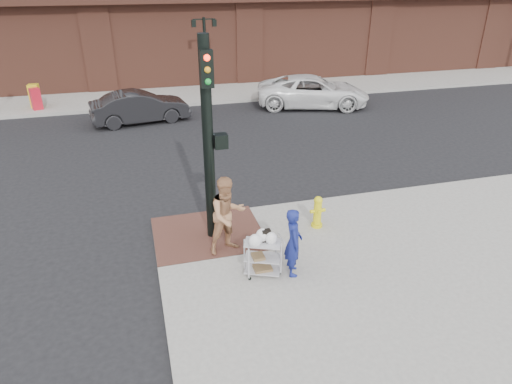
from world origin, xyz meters
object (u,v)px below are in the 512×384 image
object	(u,v)px
fire_hydrant	(318,211)
utility_cart	(263,255)
woman_blue	(293,242)
lamp_post	(205,47)
traffic_signal_pole	(209,137)
minivan_white	(313,91)
pedestrian_tan	(228,215)
sedan_dark	(140,107)

from	to	relation	value
fire_hydrant	utility_cart	bearing A→B (deg)	-140.48
woman_blue	utility_cart	world-z (taller)	woman_blue
lamp_post	traffic_signal_pole	size ratio (longest dim) A/B	0.80
minivan_white	lamp_post	bearing A→B (deg)	69.44
traffic_signal_pole	utility_cart	xyz separation A→B (m)	(0.77, -1.93, -2.18)
pedestrian_tan	woman_blue	bearing A→B (deg)	-64.40
pedestrian_tan	traffic_signal_pole	bearing A→B (deg)	89.15
lamp_post	fire_hydrant	size ratio (longest dim) A/B	4.48
woman_blue	lamp_post	bearing A→B (deg)	8.79
minivan_white	fire_hydrant	distance (m)	12.64
lamp_post	traffic_signal_pole	xyz separation A→B (m)	(-2.48, -15.23, 0.21)
lamp_post	sedan_dark	world-z (taller)	lamp_post
lamp_post	pedestrian_tan	xyz separation A→B (m)	(-2.25, -16.01, -1.50)
minivan_white	utility_cart	xyz separation A→B (m)	(-6.56, -13.42, -0.14)
lamp_post	sedan_dark	bearing A→B (deg)	-132.31
traffic_signal_pole	minivan_white	size ratio (longest dim) A/B	0.88
lamp_post	woman_blue	bearing A→B (deg)	-93.47
traffic_signal_pole	utility_cart	distance (m)	3.01
utility_cart	minivan_white	bearing A→B (deg)	63.96
sedan_dark	utility_cart	world-z (taller)	sedan_dark
woman_blue	utility_cart	size ratio (longest dim) A/B	1.46
woman_blue	sedan_dark	xyz separation A→B (m)	(-2.76, 13.12, -0.23)
sedan_dark	utility_cart	bearing A→B (deg)	-179.45
traffic_signal_pole	minivan_white	xyz separation A→B (m)	(7.33, 11.50, -2.04)
minivan_white	traffic_signal_pole	bearing A→B (deg)	164.50
pedestrian_tan	sedan_dark	bearing A→B (deg)	80.35
woman_blue	utility_cart	xyz separation A→B (m)	(-0.66, 0.15, -0.31)
traffic_signal_pole	pedestrian_tan	size ratio (longest dim) A/B	2.58
pedestrian_tan	fire_hydrant	size ratio (longest dim) A/B	2.18
fire_hydrant	lamp_post	bearing A→B (deg)	91.04
woman_blue	pedestrian_tan	bearing A→B (deg)	55.04
pedestrian_tan	sedan_dark	xyz separation A→B (m)	(-1.56, 11.82, -0.40)
lamp_post	minivan_white	size ratio (longest dim) A/B	0.71
fire_hydrant	sedan_dark	bearing A→B (deg)	109.87
woman_blue	fire_hydrant	distance (m)	2.26
woman_blue	fire_hydrant	xyz separation A→B (m)	(1.33, 1.79, -0.35)
traffic_signal_pole	lamp_post	bearing A→B (deg)	80.76
sedan_dark	minivan_white	size ratio (longest dim) A/B	0.78
pedestrian_tan	utility_cart	size ratio (longest dim) A/B	1.76
woman_blue	utility_cart	distance (m)	0.75
pedestrian_tan	sedan_dark	distance (m)	11.93
lamp_post	fire_hydrant	world-z (taller)	lamp_post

